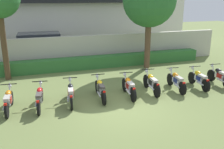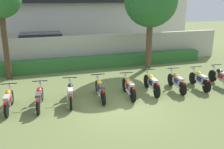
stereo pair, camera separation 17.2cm
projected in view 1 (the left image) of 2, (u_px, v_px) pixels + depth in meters
name	position (u px, v px, depth m)	size (l,w,h in m)	color
ground	(124.00, 108.00, 9.99)	(60.00, 60.00, 0.00)	olive
building	(65.00, 2.00, 21.71)	(19.77, 6.50, 7.44)	silver
compound_wall	(85.00, 51.00, 15.86)	(18.78, 0.30, 1.90)	#BCB7A8
hedge_row	(88.00, 63.00, 15.40)	(15.02, 0.70, 0.71)	#337033
parked_car	(42.00, 47.00, 17.10)	(4.59, 2.26, 1.89)	silver
tree_far_side	(149.00, 1.00, 14.54)	(3.08, 3.08, 5.54)	brown
motorcycle_in_row_1	(8.00, 100.00, 9.60)	(0.60, 1.81, 0.94)	black
motorcycle_in_row_2	(40.00, 97.00, 9.89)	(0.60, 1.89, 0.94)	black
motorcycle_in_row_3	(71.00, 93.00, 10.31)	(0.60, 1.91, 0.95)	black
motorcycle_in_row_4	(100.00, 89.00, 10.77)	(0.60, 1.92, 0.96)	black
motorcycle_in_row_5	(129.00, 86.00, 11.02)	(0.60, 1.88, 0.97)	black
motorcycle_in_row_6	(151.00, 83.00, 11.49)	(0.60, 1.91, 0.98)	black
motorcycle_in_row_7	(176.00, 81.00, 11.80)	(0.60, 1.90, 0.96)	black
motorcycle_in_row_8	(199.00, 79.00, 12.10)	(0.60, 1.81, 0.95)	black
motorcycle_in_row_9	(220.00, 76.00, 12.49)	(0.60, 1.84, 0.96)	black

